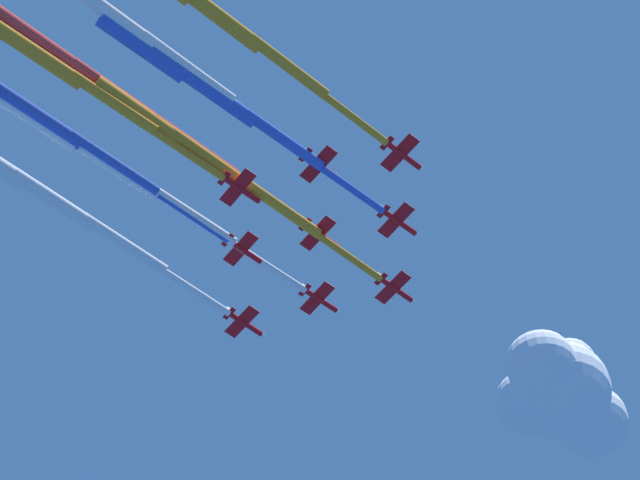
{
  "coord_description": "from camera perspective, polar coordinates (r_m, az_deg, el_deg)",
  "views": [
    {
      "loc": [
        116.02,
        63.61,
        -14.61
      ],
      "look_at": [
        0.0,
        0.0,
        189.98
      ],
      "focal_mm": 69.57,
      "sensor_mm": 36.0,
      "label": 1
    }
  ],
  "objects": [
    {
      "name": "cloud_puff",
      "position": [
        300.39,
        10.98,
        -6.88
      ],
      "size": [
        38.16,
        28.1,
        25.43
      ],
      "color": "white"
    },
    {
      "name": "jet_trail_starboard",
      "position": [
        228.87,
        -13.01,
        8.37
      ],
      "size": [
        70.32,
        33.47,
        3.8
      ],
      "color": "red"
    },
    {
      "name": "jet_port_mid",
      "position": [
        233.16,
        -9.52,
        6.71
      ],
      "size": [
        76.38,
        34.62,
        3.74
      ],
      "color": "red"
    },
    {
      "name": "jet_starboard_inner",
      "position": [
        230.42,
        -5.0,
        6.77
      ],
      "size": [
        69.91,
        32.93,
        3.74
      ],
      "color": "red"
    },
    {
      "name": "jet_lead",
      "position": [
        236.32,
        -5.21,
        3.72
      ],
      "size": [
        73.64,
        33.25,
        3.74
      ],
      "color": "red"
    },
    {
      "name": "jet_port_inner",
      "position": [
        240.2,
        -9.78,
        3.53
      ],
      "size": [
        79.38,
        36.98,
        3.77
      ],
      "color": "red"
    },
    {
      "name": "jet_trail_port",
      "position": [
        226.42,
        -10.03,
        10.47
      ],
      "size": [
        78.07,
        34.82,
        3.76
      ],
      "color": "red"
    },
    {
      "name": "jet_starboard_outer",
      "position": [
        237.35,
        -13.16,
        5.76
      ],
      "size": [
        75.87,
        35.06,
        3.76
      ],
      "color": "red"
    },
    {
      "name": "jet_port_outer",
      "position": [
        222.81,
        -4.73,
        10.21
      ],
      "size": [
        68.31,
        30.81,
        3.76
      ],
      "color": "red"
    },
    {
      "name": "jet_starboard_mid",
      "position": [
        242.11,
        -12.26,
        1.86
      ],
      "size": [
        72.34,
        32.59,
        3.7
      ],
      "color": "red"
    }
  ]
}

